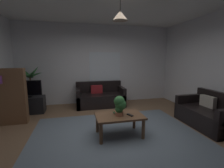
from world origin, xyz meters
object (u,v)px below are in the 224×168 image
object	(u,v)px
book_on_table_0	(117,113)
pendant_lamp	(120,15)
book_on_table_1	(117,112)
book_on_table_2	(117,111)
couch_right_side	(208,115)
remote_on_table_1	(130,115)
tv_stand	(29,105)
bookshelf_corner	(11,96)
potted_plant_on_table	(120,105)
couch_under_window	(100,98)
remote_on_table_0	(121,114)
coffee_table	(119,118)
potted_palm_corner	(31,89)
tv	(27,89)

from	to	relation	value
book_on_table_0	pendant_lamp	size ratio (longest dim) A/B	0.23
book_on_table_1	book_on_table_2	xyz separation A→B (m)	(-0.00, 0.00, 0.02)
couch_right_side	remote_on_table_1	xyz separation A→B (m)	(-2.03, -0.06, 0.19)
tv_stand	bookshelf_corner	xyz separation A→B (m)	(-0.18, -0.76, 0.46)
book_on_table_2	potted_plant_on_table	distance (m)	0.21
book_on_table_0	couch_under_window	bearing A→B (deg)	90.82
book_on_table_0	book_on_table_2	world-z (taller)	book_on_table_2
remote_on_table_1	book_on_table_0	bearing A→B (deg)	-55.15
couch_under_window	tv_stand	size ratio (longest dim) A/B	1.81
couch_right_side	tv_stand	bearing A→B (deg)	-113.90
couch_under_window	bookshelf_corner	world-z (taller)	bookshelf_corner
remote_on_table_0	pendant_lamp	distance (m)	1.97
remote_on_table_0	bookshelf_corner	distance (m)	2.78
bookshelf_corner	pendant_lamp	distance (m)	3.24
remote_on_table_1	bookshelf_corner	distance (m)	2.97
pendant_lamp	remote_on_table_0	bearing A→B (deg)	21.13
book_on_table_2	tv_stand	bearing A→B (deg)	139.89
couch_under_window	remote_on_table_0	world-z (taller)	couch_under_window
book_on_table_2	potted_plant_on_table	xyz separation A→B (m)	(0.03, -0.11, 0.17)
potted_plant_on_table	tv_stand	xyz separation A→B (m)	(-2.27, 1.99, -0.43)
bookshelf_corner	book_on_table_1	bearing A→B (deg)	-24.96
couch_right_side	pendant_lamp	size ratio (longest dim) A/B	2.90
pendant_lamp	coffee_table	bearing A→B (deg)	-53.13
remote_on_table_1	bookshelf_corner	xyz separation A→B (m)	(-2.66, 1.29, 0.24)
remote_on_table_1	potted_palm_corner	size ratio (longest dim) A/B	0.11
remote_on_table_0	potted_palm_corner	world-z (taller)	potted_palm_corner
coffee_table	potted_plant_on_table	world-z (taller)	potted_plant_on_table
remote_on_table_1	tv	world-z (taller)	tv
book_on_table_0	potted_plant_on_table	xyz separation A→B (m)	(0.03, -0.10, 0.22)
potted_plant_on_table	tv_stand	size ratio (longest dim) A/B	0.46
coffee_table	remote_on_table_0	size ratio (longest dim) A/B	6.19
potted_plant_on_table	bookshelf_corner	bearing A→B (deg)	153.36
bookshelf_corner	book_on_table_0	bearing A→B (deg)	-24.94
coffee_table	tv_stand	xyz separation A→B (m)	(-2.27, 1.97, -0.13)
tv_stand	pendant_lamp	xyz separation A→B (m)	(2.27, -1.97, 2.19)
coffee_table	pendant_lamp	bearing A→B (deg)	126.87
bookshelf_corner	remote_on_table_1	bearing A→B (deg)	-25.92
book_on_table_2	potted_plant_on_table	world-z (taller)	potted_plant_on_table
remote_on_table_0	potted_plant_on_table	xyz separation A→B (m)	(-0.05, -0.04, 0.22)
remote_on_table_1	potted_palm_corner	xyz separation A→B (m)	(-2.49, 2.51, 0.20)
tv	bookshelf_corner	distance (m)	0.76
remote_on_table_1	pendant_lamp	bearing A→B (deg)	-41.06
potted_palm_corner	pendant_lamp	size ratio (longest dim) A/B	3.01
couch_under_window	couch_right_side	bearing A→B (deg)	-44.77
couch_under_window	remote_on_table_1	bearing A→B (deg)	-83.51
couch_under_window	remote_on_table_1	size ratio (longest dim) A/B	10.20
couch_under_window	book_on_table_0	xyz separation A→B (m)	(0.03, -2.17, 0.19)
book_on_table_0	potted_plant_on_table	bearing A→B (deg)	-74.69
potted_plant_on_table	tv_stand	world-z (taller)	potted_plant_on_table
pendant_lamp	tv_stand	bearing A→B (deg)	138.98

